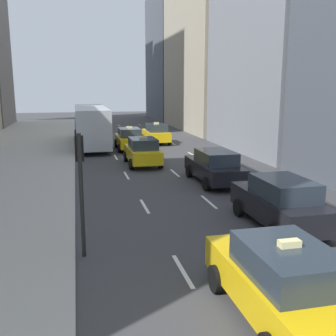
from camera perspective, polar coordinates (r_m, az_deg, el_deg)
The scene contains 10 objects.
sidewalk_left at distance 29.11m, azimuth -21.24°, elevation 1.40°, with size 8.00×66.00×0.15m, color #ADAAA3.
lane_markings at distance 25.46m, azimuth -0.65°, elevation 0.68°, with size 5.72×56.00×0.01m.
taxi_lead at distance 31.15m, azimuth -5.66°, elevation 4.25°, with size 2.02×4.40×1.87m.
taxi_second at distance 8.78m, azimuth 16.19°, elevation -15.56°, with size 2.02×4.40×1.87m.
taxi_third at distance 24.88m, azimuth -3.72°, elevation 2.44°, with size 2.02×4.40×1.87m.
taxi_fourth at distance 34.67m, azimuth -1.74°, elevation 5.05°, with size 2.02×4.40×1.87m.
sedan_black_near at distance 20.26m, azimuth 6.75°, elevation 0.25°, with size 2.02×4.81×1.70m.
sedan_silver_behind at distance 14.27m, azimuth 15.98°, elevation -4.80°, with size 2.02×4.52×1.79m.
city_bus at distance 33.81m, azimuth -11.13°, elevation 6.21°, with size 2.80×11.61×3.25m.
traffic_light_pole at distance 11.33m, azimuth -12.58°, elevation -0.98°, with size 0.24×0.42×3.60m.
Camera 1 is at (-2.80, -1.41, 4.82)m, focal length 42.00 mm.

